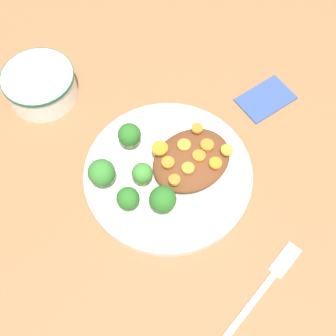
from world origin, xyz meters
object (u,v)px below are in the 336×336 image
Objects in this scene: fork at (267,283)px; napkin at (266,98)px; plate at (168,174)px; dip_bowl at (40,84)px.

napkin is (-0.24, -0.26, -0.00)m from fork.
plate is 2.15× the size of dip_bowl.
dip_bowl reaches higher than napkin.
fork is (-0.01, 0.24, -0.01)m from plate.
plate is 1.45× the size of fork.
plate is 0.24m from fork.
plate reaches higher than fork.
plate reaches higher than napkin.
dip_bowl reaches higher than fork.
dip_bowl is (0.08, -0.28, 0.02)m from plate.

